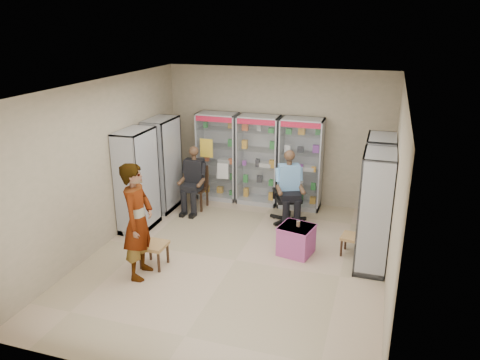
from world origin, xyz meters
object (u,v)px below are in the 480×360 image
(wooden_chair, at_px, (196,188))
(cabinet_right_near, at_px, (375,212))
(cabinet_back_mid, at_px, (258,160))
(pink_trunk, at_px, (296,240))
(seated_shopkeeper, at_px, (288,189))
(cabinet_back_right, at_px, (301,164))
(woven_stool_a, at_px, (352,245))
(cabinet_right_far, at_px, (377,189))
(cabinet_left_near, at_px, (137,181))
(cabinet_back_left, at_px, (218,157))
(standing_man, at_px, (138,221))
(cabinet_left_far, at_px, (163,164))
(office_chair, at_px, (288,196))
(woven_stool_b, at_px, (154,255))

(wooden_chair, bearing_deg, cabinet_right_near, -21.64)
(cabinet_back_mid, relative_size, pink_trunk, 3.64)
(cabinet_right_near, relative_size, seated_shopkeeper, 1.38)
(cabinet_back_right, xyz_separation_m, seated_shopkeeper, (-0.08, -0.89, -0.28))
(cabinet_right_near, height_order, woven_stool_a, cabinet_right_near)
(cabinet_back_right, distance_m, cabinet_right_far, 1.98)
(cabinet_left_near, height_order, woven_stool_a, cabinet_left_near)
(cabinet_back_left, bearing_deg, woven_stool_a, -30.69)
(standing_man, bearing_deg, cabinet_right_far, -61.16)
(cabinet_back_mid, distance_m, cabinet_left_far, 2.10)
(cabinet_back_right, distance_m, standing_man, 4.12)
(seated_shopkeeper, distance_m, woven_stool_a, 1.80)
(cabinet_left_far, relative_size, office_chair, 1.76)
(cabinet_right_far, xyz_separation_m, office_chair, (-1.71, 0.29, -0.43))
(standing_man, bearing_deg, woven_stool_a, -68.02)
(cabinet_back_mid, bearing_deg, wooden_chair, -148.69)
(woven_stool_b, relative_size, standing_man, 0.22)
(cabinet_back_right, height_order, cabinet_right_far, same)
(cabinet_left_near, height_order, office_chair, cabinet_left_near)
(woven_stool_b, bearing_deg, cabinet_back_right, 60.85)
(cabinet_right_far, bearing_deg, office_chair, 80.26)
(cabinet_right_far, xyz_separation_m, wooden_chair, (-3.78, 0.40, -0.53))
(seated_shopkeeper, height_order, woven_stool_a, seated_shopkeeper)
(cabinet_back_left, distance_m, pink_trunk, 3.21)
(woven_stool_b, bearing_deg, cabinet_left_near, 127.31)
(cabinet_back_left, distance_m, wooden_chair, 0.94)
(cabinet_back_right, xyz_separation_m, pink_trunk, (0.35, -2.16, -0.74))
(cabinet_back_mid, xyz_separation_m, cabinet_right_far, (2.58, -1.13, 0.00))
(cabinet_right_far, bearing_deg, woven_stool_a, 156.79)
(pink_trunk, relative_size, woven_stool_b, 1.32)
(cabinet_left_near, bearing_deg, seated_shopkeeper, 112.58)
(cabinet_right_near, height_order, cabinet_left_near, same)
(office_chair, bearing_deg, woven_stool_b, -149.03)
(wooden_chair, relative_size, office_chair, 0.83)
(wooden_chair, bearing_deg, standing_man, -85.43)
(cabinet_back_mid, bearing_deg, cabinet_left_far, -153.68)
(cabinet_right_near, height_order, pink_trunk, cabinet_right_near)
(woven_stool_a, bearing_deg, woven_stool_b, -155.78)
(woven_stool_b, bearing_deg, woven_stool_a, 24.22)
(cabinet_back_right, distance_m, cabinet_left_near, 3.48)
(cabinet_back_mid, bearing_deg, standing_man, -104.87)
(cabinet_left_far, height_order, seated_shopkeeper, cabinet_left_far)
(cabinet_left_near, bearing_deg, cabinet_back_mid, 137.20)
(seated_shopkeeper, xyz_separation_m, woven_stool_a, (1.38, -1.01, -0.54))
(cabinet_left_near, height_order, woven_stool_b, cabinet_left_near)
(cabinet_back_left, relative_size, cabinet_right_near, 1.00)
(cabinet_back_mid, bearing_deg, office_chair, -43.87)
(pink_trunk, height_order, woven_stool_a, pink_trunk)
(cabinet_back_left, distance_m, cabinet_right_far, 3.71)
(cabinet_back_right, relative_size, cabinet_left_far, 1.00)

